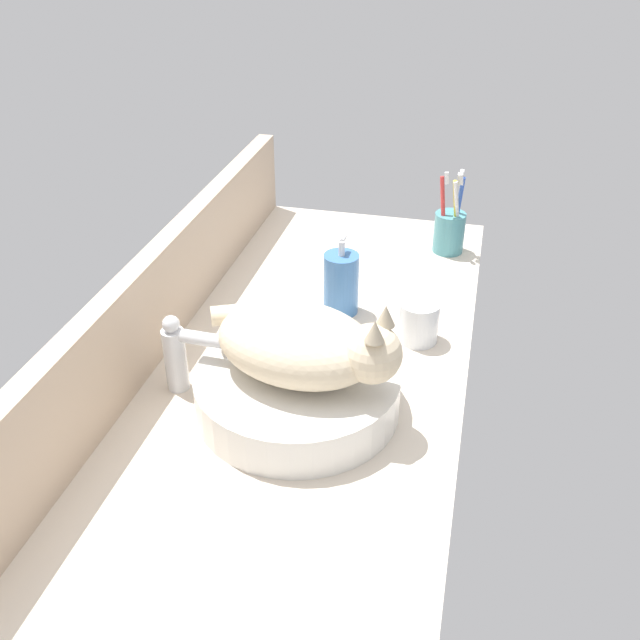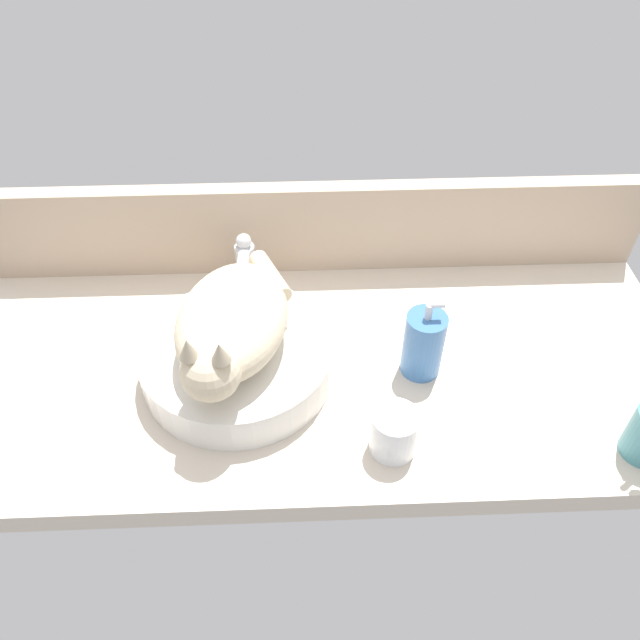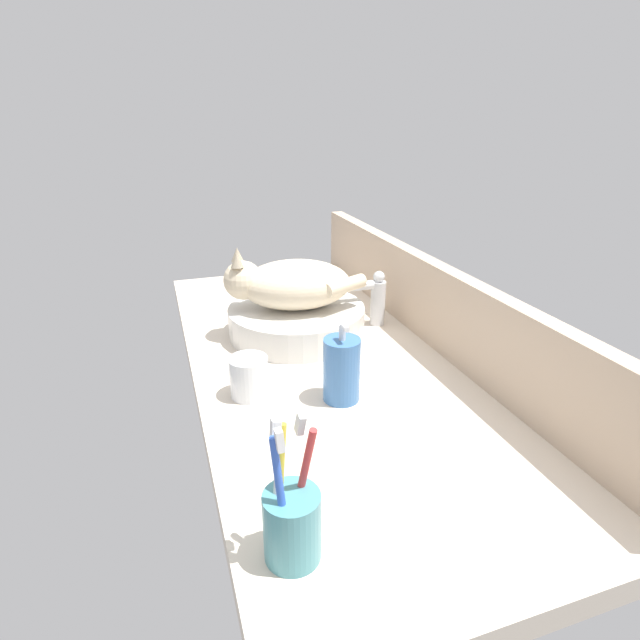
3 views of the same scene
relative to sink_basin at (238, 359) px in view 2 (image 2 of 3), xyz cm
name	(u,v)px [view 2 (image 2 of 3)]	position (x,y,z in cm)	size (l,w,h in cm)	color
ground_plane	(318,368)	(13.45, 2.26, -5.38)	(127.08, 55.48, 4.00)	beige
backsplash_panel	(313,228)	(13.45, 28.20, 5.76)	(127.08, 3.60, 18.28)	tan
sink_basin	(238,359)	(0.00, 0.00, 0.00)	(31.78, 31.78, 6.77)	silver
cat	(231,326)	(-0.17, -1.36, 9.14)	(21.28, 31.50, 14.00)	beige
faucet	(245,266)	(0.72, 19.25, 3.92)	(3.60, 11.83, 13.60)	silver
soap_dispenser	(423,344)	(30.54, -0.34, 2.69)	(6.66, 6.66, 15.26)	#3F72B2
water_glass	(394,434)	(23.96, -15.95, 0.06)	(7.14, 7.14, 7.64)	white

